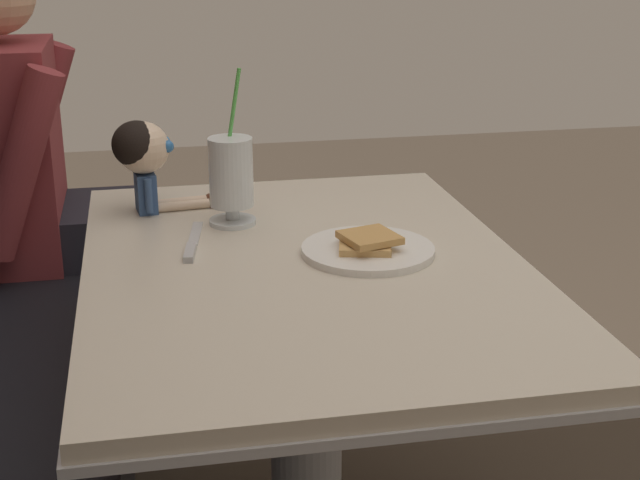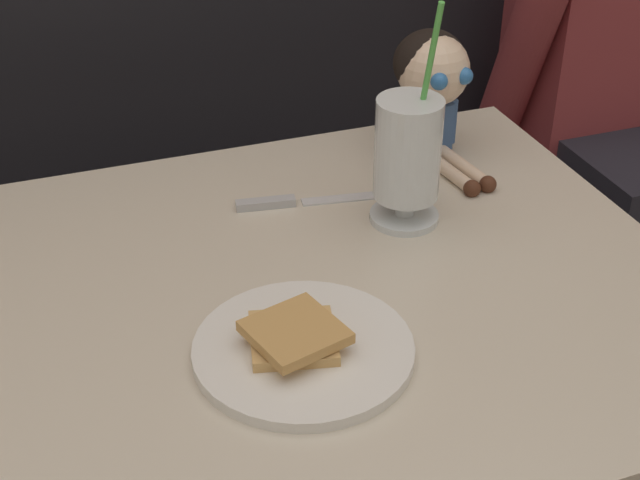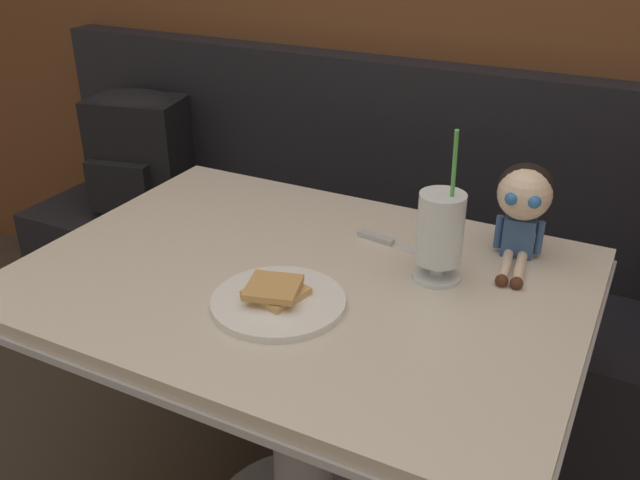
{
  "view_description": "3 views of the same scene",
  "coord_description": "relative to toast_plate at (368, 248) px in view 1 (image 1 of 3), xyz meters",
  "views": [
    {
      "loc": [
        -1.55,
        0.46,
        1.34
      ],
      "look_at": [
        0.03,
        0.15,
        0.77
      ],
      "focal_mm": 51.81,
      "sensor_mm": 36.0,
      "label": 1
    },
    {
      "loc": [
        -0.23,
        -0.7,
        1.4
      ],
      "look_at": [
        0.07,
        0.14,
        0.83
      ],
      "focal_mm": 51.39,
      "sensor_mm": 36.0,
      "label": 2
    },
    {
      "loc": [
        0.58,
        -0.87,
        1.43
      ],
      "look_at": [
        0.04,
        0.19,
        0.82
      ],
      "focal_mm": 38.84,
      "sensor_mm": 36.0,
      "label": 3
    }
  ],
  "objects": [
    {
      "name": "toast_plate",
      "position": [
        0.0,
        0.0,
        0.0
      ],
      "size": [
        0.25,
        0.25,
        0.04
      ],
      "color": "white",
      "rests_on": "diner_table"
    },
    {
      "name": "diner_patron",
      "position": [
        0.92,
        0.7,
        -0.01
      ],
      "size": [
        0.55,
        0.48,
        0.81
      ],
      "color": "maroon",
      "rests_on": "booth_bench"
    },
    {
      "name": "diner_table",
      "position": [
        -0.02,
        0.12,
        -0.21
      ],
      "size": [
        1.11,
        0.81,
        0.74
      ],
      "color": "beige",
      "rests_on": "ground"
    },
    {
      "name": "butter_knife",
      "position": [
        0.09,
        0.32,
        -0.01
      ],
      "size": [
        0.24,
        0.05,
        0.01
      ],
      "color": "silver",
      "rests_on": "diner_table"
    },
    {
      "name": "milkshake_glass",
      "position": [
        0.23,
        0.23,
        0.09
      ],
      "size": [
        0.1,
        0.1,
        0.32
      ],
      "color": "silver",
      "rests_on": "diner_table"
    },
    {
      "name": "seated_doll",
      "position": [
        0.35,
        0.4,
        0.12
      ],
      "size": [
        0.12,
        0.22,
        0.2
      ],
      "color": "#385689",
      "rests_on": "diner_table"
    }
  ]
}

